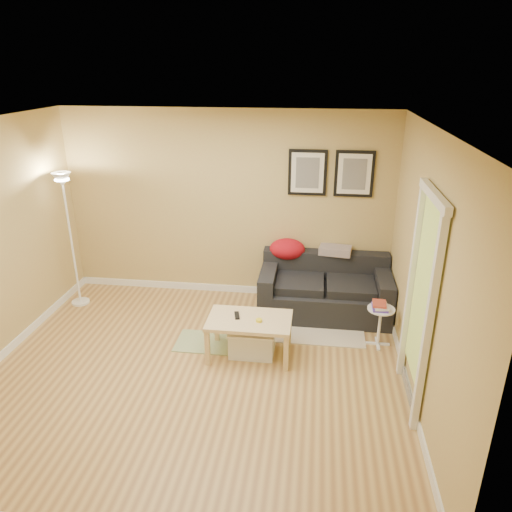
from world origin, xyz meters
The scene contains 23 objects.
floor centered at (0.00, 0.00, 0.00)m, with size 4.50×4.50×0.00m, color tan.
ceiling centered at (0.00, 0.00, 2.60)m, with size 4.50×4.50×0.00m, color white.
wall_back centered at (0.00, 2.00, 1.30)m, with size 4.50×4.50×0.00m, color tan.
wall_front centered at (0.00, -2.00, 1.30)m, with size 4.50×4.50×0.00m, color tan.
wall_right centered at (2.25, 0.00, 1.30)m, with size 4.00×4.00×0.00m, color tan.
baseboard_back centered at (0.00, 1.99, 0.05)m, with size 4.50×0.02×0.10m, color white.
baseboard_left centered at (-2.24, 0.00, 0.05)m, with size 0.02×4.00×0.10m, color white.
baseboard_right centered at (2.24, 0.00, 0.05)m, with size 0.02×4.00×0.10m, color white.
sofa centered at (1.38, 1.53, 0.38)m, with size 1.70×0.90×0.75m, color black, non-canonical shape.
red_throw centered at (0.85, 1.85, 0.77)m, with size 0.48×0.36×0.28m, color red, non-canonical shape.
plaid_throw centered at (1.50, 1.86, 0.78)m, with size 0.42×0.26×0.10m, color tan, non-canonical shape.
framed_print_left centered at (1.08, 1.98, 1.80)m, with size 0.50×0.04×0.60m, color black, non-canonical shape.
framed_print_right centered at (1.68, 1.98, 1.80)m, with size 0.50×0.04×0.60m, color black, non-canonical shape.
area_rug centered at (1.26, 1.11, 0.01)m, with size 1.25×0.85×0.01m, color beige.
green_runner centered at (-0.03, 0.59, 0.01)m, with size 0.70×0.50×0.01m, color #668C4C.
coffee_table centered at (0.53, 0.40, 0.23)m, with size 0.94×0.57×0.47m, color beige, non-canonical shape.
remote_control centered at (0.39, 0.44, 0.48)m, with size 0.05×0.16×0.02m, color black.
tape_roll centered at (0.65, 0.36, 0.48)m, with size 0.07×0.07×0.03m, color yellow.
storage_bin centered at (0.56, 0.44, 0.16)m, with size 0.52×0.38×0.32m, color white, non-canonical shape.
side_table centered at (2.02, 0.81, 0.24)m, with size 0.32×0.32×0.49m, color white, non-canonical shape.
book_stack centered at (2.00, 0.81, 0.52)m, with size 0.17×0.23×0.07m, color #5239AB, non-canonical shape.
floor_lamp centered at (-2.00, 1.37, 0.88)m, with size 0.24×0.24×1.85m, color white, non-canonical shape.
doorway centered at (2.20, -0.15, 1.02)m, with size 0.12×1.01×2.13m, color white, non-canonical shape.
Camera 1 is at (1.22, -4.25, 3.13)m, focal length 33.61 mm.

